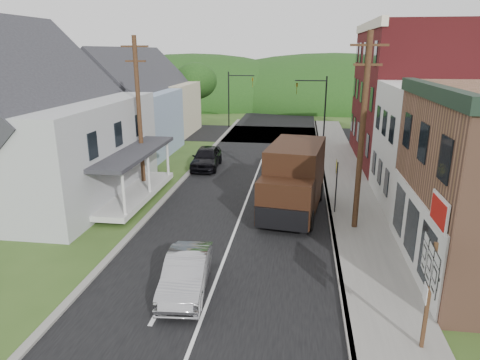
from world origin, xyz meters
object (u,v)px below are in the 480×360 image
at_px(delivery_van, 294,179).
at_px(warning_sign, 336,178).
at_px(silver_sedan, 186,274).
at_px(dark_sedan, 206,158).
at_px(route_sign_cluster, 429,281).

relative_size(delivery_van, warning_sign, 2.34).
relative_size(silver_sedan, warning_sign, 1.45).
distance_m(dark_sedan, warning_sign, 11.79).
relative_size(silver_sedan, dark_sedan, 0.90).
bearing_deg(route_sign_cluster, delivery_van, 114.15).
relative_size(delivery_van, route_sign_cluster, 2.06).
height_order(dark_sedan, route_sign_cluster, route_sign_cluster).
distance_m(route_sign_cluster, warning_sign, 10.54).
relative_size(silver_sedan, route_sign_cluster, 1.27).
xyz_separation_m(silver_sedan, delivery_van, (3.51, 8.34, 1.12)).
bearing_deg(silver_sedan, delivery_van, 61.85).
xyz_separation_m(delivery_van, warning_sign, (2.15, -0.09, 0.16)).
xyz_separation_m(silver_sedan, route_sign_cluster, (7.36, -2.15, 1.56)).
xyz_separation_m(silver_sedan, warning_sign, (5.66, 8.25, 1.29)).
bearing_deg(silver_sedan, dark_sedan, 94.68).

